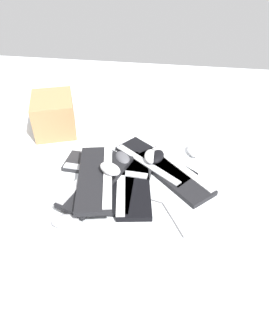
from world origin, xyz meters
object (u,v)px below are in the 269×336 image
(keyboard_3, at_px, (118,180))
(cardboard_box, at_px, (54,114))
(keyboard_5, at_px, (97,180))
(mouse_0, at_px, (151,156))
(keyboard_2, at_px, (108,166))
(keyboard_6, at_px, (96,177))
(mouse_6, at_px, (110,169))
(mouse_2, at_px, (194,150))
(mouse_1, at_px, (65,221))
(mouse_5, at_px, (97,159))
(mouse_3, at_px, (157,156))
(keyboard_1, at_px, (154,161))
(keyboard_4, at_px, (133,185))
(mouse_4, at_px, (122,158))
(keyboard_0, at_px, (173,174))

(keyboard_3, height_order, cardboard_box, cardboard_box)
(keyboard_5, bearing_deg, mouse_0, 42.30)
(keyboard_2, bearing_deg, keyboard_6, -96.05)
(keyboard_2, relative_size, keyboard_6, 0.97)
(keyboard_5, distance_m, mouse_6, 0.09)
(keyboard_2, xyz_separation_m, cardboard_box, (-0.38, 0.32, 0.09))
(keyboard_3, bearing_deg, mouse_2, 38.71)
(keyboard_5, distance_m, keyboard_6, 0.03)
(mouse_1, xyz_separation_m, mouse_5, (0.04, 0.38, 0.03))
(keyboard_6, bearing_deg, keyboard_3, 37.40)
(keyboard_2, distance_m, mouse_1, 0.39)
(mouse_1, bearing_deg, keyboard_3, -137.41)
(keyboard_6, relative_size, mouse_1, 4.19)
(mouse_0, relative_size, mouse_3, 1.00)
(keyboard_3, distance_m, mouse_2, 0.46)
(keyboard_3, distance_m, mouse_1, 0.33)
(keyboard_1, xyz_separation_m, keyboard_4, (-0.08, -0.19, 0.00))
(keyboard_5, relative_size, keyboard_6, 1.01)
(keyboard_3, bearing_deg, mouse_0, 48.82)
(keyboard_2, bearing_deg, keyboard_3, -55.25)
(mouse_3, relative_size, mouse_5, 1.00)
(keyboard_4, xyz_separation_m, mouse_5, (-0.20, 0.12, 0.04))
(keyboard_6, height_order, mouse_5, keyboard_6)
(keyboard_3, bearing_deg, keyboard_5, -151.94)
(keyboard_2, height_order, keyboard_3, same)
(mouse_2, distance_m, mouse_6, 0.51)
(mouse_6, xyz_separation_m, cardboard_box, (-0.43, 0.45, -0.01))
(keyboard_2, distance_m, mouse_2, 0.46)
(keyboard_1, height_order, mouse_4, mouse_4)
(mouse_2, bearing_deg, keyboard_1, 109.89)
(keyboard_3, distance_m, keyboard_4, 0.08)
(keyboard_5, xyz_separation_m, mouse_0, (0.23, 0.21, 0.01))
(keyboard_1, distance_m, mouse_6, 0.29)
(keyboard_2, height_order, mouse_0, mouse_0)
(mouse_0, xyz_separation_m, mouse_1, (-0.30, -0.44, -0.03))
(keyboard_4, height_order, mouse_6, mouse_6)
(keyboard_5, xyz_separation_m, mouse_4, (0.09, 0.17, 0.01))
(keyboard_6, distance_m, mouse_0, 0.32)
(mouse_0, distance_m, mouse_2, 0.25)
(mouse_5, bearing_deg, mouse_3, -114.52)
(keyboard_1, bearing_deg, cardboard_box, 158.19)
(keyboard_3, xyz_separation_m, mouse_0, (0.14, 0.16, 0.04))
(mouse_1, bearing_deg, mouse_5, -113.95)
(keyboard_3, height_order, keyboard_5, keyboard_5)
(mouse_2, distance_m, mouse_5, 0.51)
(mouse_2, bearing_deg, keyboard_2, 103.54)
(cardboard_box, bearing_deg, mouse_6, -46.33)
(keyboard_0, distance_m, keyboard_2, 0.33)
(keyboard_0, bearing_deg, keyboard_5, -159.25)
(keyboard_3, height_order, mouse_6, mouse_6)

